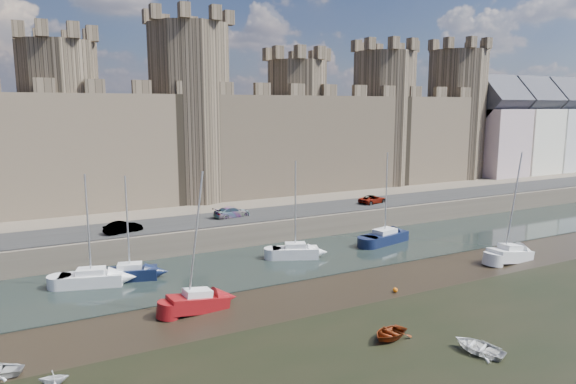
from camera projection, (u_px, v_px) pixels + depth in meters
name	position (u px, v px, depth m)	size (l,w,h in m)	color
water_channel	(250.00, 265.00, 48.88)	(160.00, 12.00, 0.08)	black
quay	(159.00, 195.00, 80.16)	(160.00, 60.00, 2.50)	#4C443A
road	(214.00, 219.00, 57.21)	(160.00, 7.00, 0.10)	black
castle	(173.00, 132.00, 67.65)	(108.50, 11.00, 29.00)	#42382B
townhouses	(545.00, 129.00, 98.99)	(35.50, 9.05, 18.13)	beige
car_1	(123.00, 227.00, 51.09)	(1.30, 3.72, 1.23)	gray
car_2	(232.00, 212.00, 58.35)	(1.75, 4.30, 1.25)	gray
car_3	(373.00, 199.00, 66.61)	(1.86, 4.03, 1.12)	gray
sailboat_0	(91.00, 278.00, 43.17)	(5.42, 3.29, 9.49)	silver
sailboat_1	(130.00, 272.00, 44.72)	(4.87, 2.93, 9.15)	black
sailboat_2	(295.00, 251.00, 51.04)	(4.84, 3.38, 9.74)	silver
sailboat_3	(385.00, 237.00, 56.71)	(6.06, 3.43, 10.02)	black
sailboat_4	(198.00, 301.00, 38.02)	(4.62, 2.15, 10.47)	maroon
sailboat_5	(510.00, 254.00, 50.22)	(5.06, 2.21, 10.71)	silver
dinghy_2	(479.00, 348.00, 31.55)	(2.19, 0.64, 3.07)	silver
dinghy_3	(54.00, 378.00, 27.90)	(1.32, 0.80, 1.53)	white
dinghy_4	(389.00, 334.00, 33.47)	(2.22, 0.64, 3.11)	#66220B
buoy_3	(395.00, 290.00, 41.86)	(0.41, 0.41, 0.41)	#CC5B09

